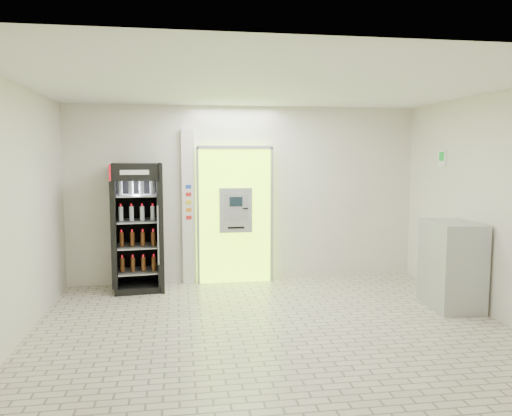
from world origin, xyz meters
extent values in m
plane|color=beige|center=(0.00, 0.00, 0.00)|extent=(6.00, 6.00, 0.00)
plane|color=silver|center=(0.00, 2.50, 1.50)|extent=(6.00, 0.00, 6.00)
plane|color=silver|center=(0.00, -2.50, 1.50)|extent=(6.00, 0.00, 6.00)
plane|color=silver|center=(-3.00, 0.00, 1.50)|extent=(0.00, 5.00, 5.00)
plane|color=silver|center=(3.00, 0.00, 1.50)|extent=(0.00, 5.00, 5.00)
plane|color=white|center=(0.00, 0.00, 3.00)|extent=(6.00, 6.00, 0.00)
cube|color=#9EE916|center=(-0.20, 2.43, 1.15)|extent=(1.20, 0.12, 2.30)
cube|color=gray|center=(-0.20, 2.36, 2.30)|extent=(1.28, 0.04, 0.06)
cube|color=gray|center=(-0.83, 2.36, 1.15)|extent=(0.04, 0.04, 2.30)
cube|color=gray|center=(0.43, 2.36, 1.15)|extent=(0.04, 0.04, 2.30)
cube|color=black|center=(-0.10, 2.38, 0.50)|extent=(0.62, 0.01, 0.67)
cube|color=black|center=(-0.54, 2.38, 1.98)|extent=(0.22, 0.01, 0.18)
cube|color=#A2A5A9|center=(-0.20, 2.32, 1.25)|extent=(0.55, 0.12, 0.75)
cube|color=black|center=(-0.20, 2.25, 1.40)|extent=(0.22, 0.01, 0.16)
cube|color=gray|center=(-0.20, 2.25, 1.12)|extent=(0.16, 0.01, 0.12)
cube|color=black|center=(-0.04, 2.25, 1.28)|extent=(0.09, 0.01, 0.02)
cube|color=black|center=(-0.20, 2.25, 0.96)|extent=(0.28, 0.01, 0.03)
cube|color=silver|center=(-0.98, 2.45, 1.30)|extent=(0.22, 0.10, 2.60)
cube|color=#193FB2|center=(-0.98, 2.40, 1.65)|extent=(0.09, 0.01, 0.06)
cube|color=red|center=(-0.98, 2.40, 1.52)|extent=(0.09, 0.01, 0.06)
cube|color=yellow|center=(-0.98, 2.40, 1.39)|extent=(0.09, 0.01, 0.06)
cube|color=orange|center=(-0.98, 2.40, 1.26)|extent=(0.09, 0.01, 0.06)
cube|color=red|center=(-0.98, 2.40, 1.13)|extent=(0.09, 0.01, 0.06)
cube|color=black|center=(-1.80, 2.14, 1.02)|extent=(0.83, 0.77, 2.04)
cube|color=black|center=(-1.80, 2.46, 1.02)|extent=(0.77, 0.13, 2.04)
cube|color=red|center=(-1.80, 1.80, 1.91)|extent=(0.75, 0.08, 0.24)
cube|color=white|center=(-1.80, 1.79, 1.91)|extent=(0.43, 0.05, 0.07)
cube|color=black|center=(-1.80, 2.14, 0.05)|extent=(0.83, 0.77, 0.10)
cylinder|color=gray|center=(-1.47, 1.78, 0.94)|extent=(0.03, 0.03, 0.92)
cube|color=gray|center=(-1.80, 2.14, 0.31)|extent=(0.70, 0.66, 0.02)
cube|color=gray|center=(-1.80, 2.14, 0.72)|extent=(0.70, 0.66, 0.02)
cube|color=gray|center=(-1.80, 2.14, 1.12)|extent=(0.70, 0.66, 0.02)
cube|color=gray|center=(-1.80, 2.14, 1.53)|extent=(0.70, 0.66, 0.02)
cube|color=#A2A5A9|center=(2.68, 0.48, 0.62)|extent=(0.68, 0.97, 1.23)
cube|color=gray|center=(2.37, 0.48, 0.68)|extent=(0.07, 0.90, 0.01)
cube|color=white|center=(2.99, 1.40, 2.12)|extent=(0.02, 0.22, 0.26)
cube|color=#0C8B23|center=(2.98, 1.40, 2.15)|extent=(0.00, 0.14, 0.14)
camera|label=1|loc=(-1.16, -5.97, 2.16)|focal=35.00mm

